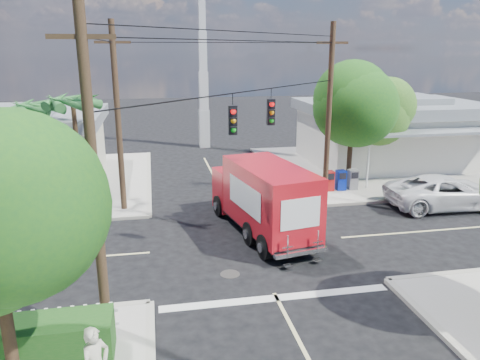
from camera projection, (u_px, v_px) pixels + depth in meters
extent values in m
plane|color=black|center=(249.00, 245.00, 19.08)|extent=(120.00, 120.00, 0.00)
cube|color=#ADA79C|center=(375.00, 167.00, 31.45)|extent=(14.00, 14.00, 0.14)
cube|color=#A7A293|center=(275.00, 171.00, 30.19)|extent=(0.25, 14.00, 0.14)
cube|color=#A7A293|center=(436.00, 198.00, 24.83)|extent=(14.00, 0.25, 0.14)
cube|color=#ADA79C|center=(28.00, 184.00, 27.48)|extent=(14.00, 14.00, 0.14)
cube|color=#A7A293|center=(149.00, 178.00, 28.74)|extent=(0.25, 14.00, 0.14)
cube|color=beige|center=(215.00, 180.00, 28.54)|extent=(0.12, 12.00, 0.01)
cube|color=beige|center=(468.00, 228.00, 20.89)|extent=(12.00, 0.12, 0.01)
cube|color=silver|center=(277.00, 298.00, 15.02)|extent=(7.50, 0.40, 0.01)
cube|color=white|center=(391.00, 137.00, 32.18)|extent=(11.00, 8.00, 3.40)
cube|color=gray|center=(394.00, 107.00, 31.63)|extent=(11.80, 8.80, 0.70)
cube|color=gray|center=(394.00, 100.00, 31.49)|extent=(6.05, 4.40, 0.50)
cube|color=gray|center=(434.00, 132.00, 27.23)|extent=(9.90, 1.80, 0.15)
cylinder|color=silver|center=(368.00, 163.00, 26.07)|extent=(0.12, 0.12, 2.90)
cube|color=beige|center=(13.00, 151.00, 28.27)|extent=(10.00, 8.00, 3.20)
cube|color=gray|center=(9.00, 119.00, 27.74)|extent=(10.80, 8.80, 0.70)
cube|color=gray|center=(7.00, 111.00, 27.60)|extent=(5.50, 4.40, 0.50)
cylinder|color=silver|center=(67.00, 176.00, 23.67)|extent=(0.12, 0.12, 2.70)
cube|color=silver|center=(204.00, 129.00, 37.68)|extent=(0.80, 0.80, 3.00)
cube|color=silver|center=(204.00, 91.00, 36.86)|extent=(0.70, 0.70, 3.00)
cube|color=silver|center=(203.00, 52.00, 36.05)|extent=(0.60, 0.60, 3.00)
cube|color=silver|center=(202.00, 10.00, 35.24)|extent=(0.50, 0.50, 3.00)
cylinder|color=#422D1C|center=(7.00, 321.00, 10.19)|extent=(0.28, 0.28, 3.71)
sphere|color=#1B541B|center=(6.00, 231.00, 9.37)|extent=(3.25, 3.25, 3.25)
cylinder|color=#422D1C|center=(350.00, 151.00, 26.22)|extent=(0.28, 0.28, 4.10)
sphere|color=#1B541B|center=(353.00, 105.00, 25.52)|extent=(4.10, 4.10, 4.10)
sphere|color=#1B541B|center=(345.00, 100.00, 25.57)|extent=(3.33, 3.33, 3.33)
sphere|color=#1B541B|center=(361.00, 108.00, 25.34)|extent=(3.58, 3.58, 3.58)
cylinder|color=#422D1C|center=(375.00, 146.00, 28.84)|extent=(0.28, 0.28, 3.58)
sphere|color=#316220|center=(377.00, 110.00, 28.23)|extent=(3.58, 3.58, 3.58)
sphere|color=#316220|center=(370.00, 106.00, 28.28)|extent=(2.91, 2.91, 2.91)
sphere|color=#316220|center=(385.00, 112.00, 28.04)|extent=(3.14, 3.14, 3.14)
cylinder|color=#422D1C|center=(77.00, 151.00, 24.11)|extent=(0.24, 0.24, 5.00)
cone|color=#28662C|center=(91.00, 100.00, 23.56)|extent=(0.50, 2.06, 0.98)
cone|color=#28662C|center=(86.00, 98.00, 24.17)|extent=(1.92, 1.68, 0.98)
cone|color=#28662C|center=(71.00, 98.00, 24.20)|extent=(2.12, 0.95, 0.98)
cone|color=#28662C|center=(57.00, 100.00, 23.62)|extent=(1.34, 2.07, 0.98)
cone|color=#28662C|center=(54.00, 101.00, 22.89)|extent=(1.34, 2.07, 0.98)
cone|color=#28662C|center=(65.00, 102.00, 22.54)|extent=(2.12, 0.95, 0.98)
cone|color=#28662C|center=(82.00, 101.00, 22.84)|extent=(1.92, 1.68, 0.98)
cylinder|color=#422D1C|center=(43.00, 150.00, 25.22)|extent=(0.24, 0.24, 4.60)
cone|color=#28662C|center=(56.00, 105.00, 24.73)|extent=(0.50, 2.06, 0.98)
cone|color=#28662C|center=(52.00, 104.00, 25.33)|extent=(1.92, 1.68, 0.98)
cone|color=#28662C|center=(38.00, 104.00, 25.36)|extent=(2.12, 0.95, 0.98)
cone|color=#28662C|center=(23.00, 105.00, 24.79)|extent=(1.34, 2.07, 0.98)
cone|color=#28662C|center=(19.00, 107.00, 24.05)|extent=(1.34, 2.07, 0.98)
cone|color=#28662C|center=(30.00, 108.00, 23.70)|extent=(2.12, 0.95, 0.98)
cone|color=#28662C|center=(46.00, 107.00, 24.00)|extent=(1.92, 1.68, 0.98)
cylinder|color=#473321|center=(94.00, 179.00, 12.01)|extent=(0.28, 0.28, 9.00)
cube|color=#473321|center=(81.00, 37.00, 11.06)|extent=(1.60, 0.12, 0.12)
cylinder|color=#473321|center=(329.00, 114.00, 23.72)|extent=(0.28, 0.28, 9.00)
cube|color=#473321|center=(332.00, 43.00, 22.77)|extent=(1.60, 0.12, 0.12)
cylinder|color=#473321|center=(118.00, 120.00, 21.84)|extent=(0.28, 0.28, 9.00)
cube|color=#473321|center=(113.00, 42.00, 20.89)|extent=(1.60, 0.12, 0.12)
cylinder|color=black|center=(250.00, 91.00, 17.40)|extent=(10.43, 10.43, 0.04)
cube|color=black|center=(233.00, 120.00, 16.76)|extent=(0.30, 0.24, 1.05)
sphere|color=red|center=(233.00, 111.00, 16.54)|extent=(0.20, 0.20, 0.20)
cube|color=black|center=(271.00, 112.00, 18.90)|extent=(0.30, 0.24, 1.05)
sphere|color=red|center=(272.00, 104.00, 18.68)|extent=(0.20, 0.20, 0.20)
cube|color=silver|center=(2.00, 335.00, 12.25)|extent=(5.94, 0.05, 0.08)
cube|color=silver|center=(0.00, 322.00, 12.14)|extent=(5.94, 0.05, 0.08)
cube|color=silver|center=(112.00, 319.00, 12.71)|extent=(0.09, 0.06, 1.00)
cube|color=#A51513|center=(329.00, 181.00, 25.80)|extent=(0.50, 0.50, 1.10)
cube|color=#061C8D|center=(341.00, 180.00, 25.93)|extent=(0.50, 0.50, 1.10)
cube|color=slate|center=(353.00, 179.00, 26.06)|extent=(0.50, 0.50, 1.10)
cube|color=black|center=(261.00, 221.00, 20.36)|extent=(3.36, 7.24, 0.22)
cube|color=red|center=(238.00, 188.00, 22.60)|extent=(2.40, 1.90, 1.97)
cube|color=black|center=(233.00, 178.00, 23.07)|extent=(1.89, 0.58, 0.85)
cube|color=silver|center=(232.00, 196.00, 23.49)|extent=(2.04, 0.50, 0.31)
cube|color=red|center=(270.00, 197.00, 19.28)|extent=(3.19, 5.52, 2.59)
cube|color=white|center=(294.00, 191.00, 19.65)|extent=(0.64, 3.16, 1.16)
cube|color=white|center=(244.00, 197.00, 18.84)|extent=(0.64, 3.16, 1.16)
cube|color=white|center=(301.00, 214.00, 16.91)|extent=(1.58, 0.33, 1.16)
cube|color=silver|center=(301.00, 252.00, 17.21)|extent=(2.15, 0.63, 0.16)
cube|color=silver|center=(287.00, 247.00, 16.78)|extent=(0.41, 0.13, 0.89)
cube|color=silver|center=(318.00, 242.00, 17.23)|extent=(0.41, 0.13, 0.89)
cylinder|color=black|center=(219.00, 206.00, 22.31)|extent=(0.47, 1.02, 0.98)
cylinder|color=black|center=(258.00, 201.00, 23.05)|extent=(0.47, 1.02, 0.98)
cylinder|color=black|center=(265.00, 247.00, 17.68)|extent=(0.47, 1.02, 0.98)
cylinder|color=black|center=(312.00, 239.00, 18.42)|extent=(0.47, 1.02, 0.98)
imported|color=silver|center=(445.00, 192.00, 23.37)|extent=(5.97, 2.96, 1.63)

